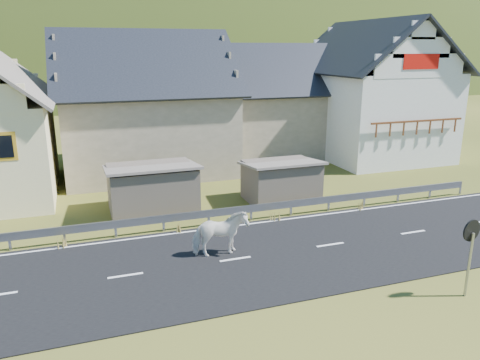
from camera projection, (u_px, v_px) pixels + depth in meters
name	position (u px, v px, depth m)	size (l,w,h in m)	color
ground	(235.00, 260.00, 17.38)	(160.00, 160.00, 0.00)	#343C11
road	(235.00, 260.00, 17.38)	(60.00, 7.00, 0.04)	black
lane_markings	(235.00, 259.00, 17.37)	(60.00, 6.60, 0.01)	silver
guardrail	(209.00, 214.00, 20.57)	(28.10, 0.09, 0.75)	#93969B
shed_left	(152.00, 189.00, 22.36)	(4.30, 3.30, 2.40)	#63554C
shed_right	(281.00, 181.00, 23.99)	(3.80, 2.90, 2.20)	#63554C
house_stone_a	(144.00, 97.00, 29.44)	(10.80, 9.80, 8.90)	tan
house_stone_b	(277.00, 95.00, 34.52)	(9.80, 8.80, 8.10)	tan
house_white	(371.00, 85.00, 33.47)	(8.80, 10.80, 9.70)	white
mountain	(104.00, 119.00, 187.99)	(440.00, 280.00, 260.00)	#2A3B14
horse	(220.00, 234.00, 17.47)	(2.05, 0.93, 1.73)	white
traffic_mirror	(471.00, 241.00, 14.43)	(0.71, 0.23, 2.55)	#93969B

